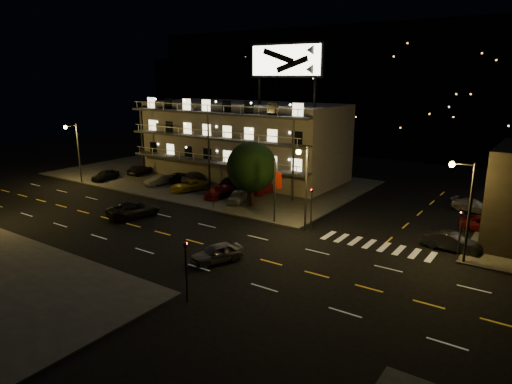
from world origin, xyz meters
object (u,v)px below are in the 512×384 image
Objects in this scene: tree at (251,168)px; road_car_west at (134,210)px; lot_car_7 at (195,176)px; road_car_east at (217,253)px; lot_car_2 at (190,185)px; lot_car_4 at (237,196)px; side_car_0 at (452,242)px.

road_car_west is at bearing -129.06° from tree.
lot_car_7 is 0.85× the size of road_car_west.
road_car_east is 0.76× the size of road_car_west.
road_car_west reaches higher than lot_car_7.
lot_car_7 is at bearing 145.75° from lot_car_2.
lot_car_7 is at bearing 135.09° from lot_car_4.
lot_car_2 reaches higher than road_car_east.
lot_car_7 is (-11.08, 5.24, 0.01)m from lot_car_4.
lot_car_2 is (-10.30, 1.19, -3.58)m from tree.
road_car_west is (-7.96, -9.81, -3.64)m from tree.
road_car_east is (8.70, -14.31, -0.10)m from lot_car_4.
lot_car_2 is 22.71m from road_car_east.
lot_car_2 is at bearing 91.02° from side_car_0.
side_car_0 is 30.48m from road_car_west.
road_car_west is at bearing -172.75° from road_car_east.
road_car_east is (16.84, -15.24, -0.10)m from lot_car_2.
side_car_0 is (21.24, -1.10, -3.65)m from tree.
lot_car_2 is at bearing 161.41° from road_car_east.
tree is 1.57× the size of side_car_0.
road_car_west is at bearing -56.50° from lot_car_2.
side_car_0 reaches higher than lot_car_2.
lot_car_7 reaches higher than lot_car_4.
road_car_east is (19.78, -19.56, -0.11)m from lot_car_7.
road_car_west is at bearing 102.67° from lot_car_7.
lot_car_4 is at bearing 144.85° from road_car_east.
side_car_0 is 19.60m from road_car_east.
lot_car_4 is (-2.17, 0.26, -3.58)m from tree.
road_car_east is at bearing -78.29° from lot_car_4.
lot_car_7 reaches higher than lot_car_2.
side_car_0 is at bearing 17.35° from lot_car_2.
road_car_west is (-5.80, -10.07, -0.06)m from lot_car_4.
tree is 1.48× the size of lot_car_2.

